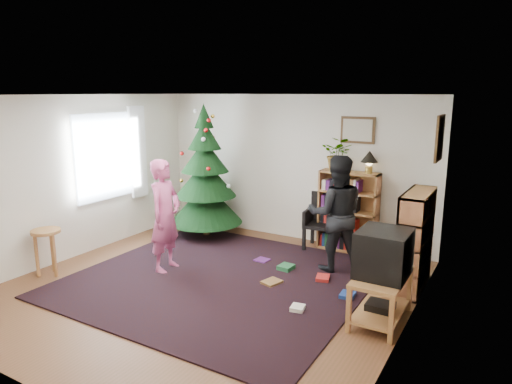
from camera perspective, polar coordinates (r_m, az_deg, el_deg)
The scene contains 23 objects.
floor at distance 6.22m, azimuth -6.02°, elevation -11.73°, with size 5.00×5.00×0.00m, color brown.
ceiling at distance 5.68m, azimuth -6.60°, elevation 11.96°, with size 5.00×5.00×0.00m, color white.
wall_back at distance 7.93m, azimuth 4.49°, elevation 3.03°, with size 5.00×0.02×2.50m, color silver.
wall_front at distance 4.17m, azimuth -27.29°, elevation -6.98°, with size 5.00×0.02×2.50m, color silver.
wall_left at distance 7.56m, azimuth -21.74°, elevation 1.72°, with size 0.02×5.00×2.50m, color silver.
wall_right at distance 4.82m, azimuth 18.45°, elevation -3.73°, with size 0.02×5.00×2.50m, color silver.
rug at distance 6.44m, azimuth -4.42°, elevation -10.73°, with size 3.80×3.60×0.02m, color black.
window_pane at distance 7.88m, azimuth -18.33°, elevation 4.21°, with size 0.04×1.20×1.40m, color silver.
curtain at distance 8.32m, azimuth -14.55°, elevation 4.85°, with size 0.06×0.35×1.60m, color white.
picture_back at distance 7.40m, azimuth 12.60°, elevation 7.57°, with size 0.55×0.03×0.42m.
picture_right at distance 6.40m, azimuth 21.98°, elevation 6.26°, with size 0.03×0.50×0.60m.
christmas_tree at distance 8.09m, azimuth -6.34°, elevation 1.21°, with size 1.29×1.29×2.35m.
bookshelf_back at distance 7.50m, azimuth 11.44°, elevation -2.29°, with size 0.95×0.30×1.30m.
bookshelf_right at distance 6.29m, azimuth 19.27°, elevation -5.64°, with size 0.30×0.95×1.30m.
tv_stand at distance 5.41m, azimuth 15.37°, elevation -12.17°, with size 0.51×0.92×0.55m.
crt_tv at distance 5.23m, azimuth 15.64°, elevation -7.35°, with size 0.55×0.59×0.52m.
armchair at distance 7.61m, azimuth 8.47°, elevation -3.36°, with size 0.54×0.54×0.91m.
stool at distance 7.05m, azimuth -24.72°, elevation -5.47°, with size 0.40×0.40×0.66m.
person_standing at distance 6.62m, azimuth -11.29°, elevation -2.93°, with size 0.59×0.39×1.62m, color #C24D80.
person_by_chair at distance 6.59m, azimuth 9.98°, elevation -2.70°, with size 0.82×0.64×1.68m, color black.
potted_plant at distance 7.40m, azimuth 10.28°, elevation 4.71°, with size 0.49×0.42×0.54m, color gray.
table_lamp at distance 7.25m, azimuth 13.99°, elevation 4.12°, with size 0.26×0.26×0.35m.
floor_clutter at distance 6.34m, azimuth 6.29°, elevation -10.84°, with size 1.75×1.52×0.08m.
Camera 1 is at (3.39, -4.56, 2.53)m, focal length 32.00 mm.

